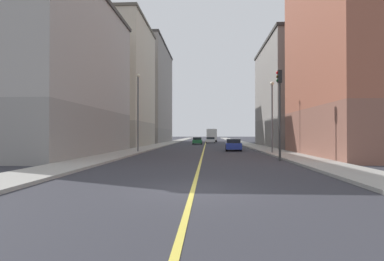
{
  "coord_description": "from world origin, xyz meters",
  "views": [
    {
      "loc": [
        0.52,
        -10.69,
        1.93
      ],
      "look_at": [
        -1.39,
        25.85,
        2.33
      ],
      "focal_mm": 28.88,
      "sensor_mm": 36.0,
      "label": 1
    }
  ],
  "objects_px": {
    "building_left_near": "(356,49)",
    "box_truck": "(212,135)",
    "street_lamp_left_near": "(272,109)",
    "car_blue": "(233,145)",
    "traffic_light_left_near": "(280,103)",
    "car_white": "(211,140)",
    "building_right_midblock": "(121,84)",
    "street_lamp_right_near": "(138,105)",
    "building_right_distant": "(148,94)",
    "building_right_corner": "(59,74)",
    "building_left_mid": "(292,95)",
    "car_green": "(197,141)"
  },
  "relations": [
    {
      "from": "building_right_distant",
      "to": "box_truck",
      "type": "relative_size",
      "value": 3.32
    },
    {
      "from": "car_blue",
      "to": "car_white",
      "type": "distance_m",
      "value": 29.57
    },
    {
      "from": "building_right_distant",
      "to": "car_green",
      "type": "relative_size",
      "value": 5.69
    },
    {
      "from": "street_lamp_right_near",
      "to": "car_white",
      "type": "height_order",
      "value": "street_lamp_right_near"
    },
    {
      "from": "street_lamp_left_near",
      "to": "street_lamp_right_near",
      "type": "distance_m",
      "value": 13.39
    },
    {
      "from": "building_left_near",
      "to": "building_right_corner",
      "type": "height_order",
      "value": "building_left_near"
    },
    {
      "from": "building_right_midblock",
      "to": "traffic_light_left_near",
      "type": "bearing_deg",
      "value": -53.21
    },
    {
      "from": "traffic_light_left_near",
      "to": "car_white",
      "type": "bearing_deg",
      "value": 96.14
    },
    {
      "from": "building_left_near",
      "to": "car_green",
      "type": "relative_size",
      "value": 4.41
    },
    {
      "from": "car_white",
      "to": "box_truck",
      "type": "xyz_separation_m",
      "value": [
        0.32,
        9.12,
        1.02
      ]
    },
    {
      "from": "building_right_corner",
      "to": "building_right_midblock",
      "type": "xyz_separation_m",
      "value": [
        -0.0,
        19.92,
        2.27
      ]
    },
    {
      "from": "building_right_midblock",
      "to": "street_lamp_left_near",
      "type": "relative_size",
      "value": 2.83
    },
    {
      "from": "traffic_light_left_near",
      "to": "street_lamp_left_near",
      "type": "xyz_separation_m",
      "value": [
        1.02,
        7.53,
        0.13
      ]
    },
    {
      "from": "traffic_light_left_near",
      "to": "box_truck",
      "type": "height_order",
      "value": "traffic_light_left_near"
    },
    {
      "from": "street_lamp_left_near",
      "to": "box_truck",
      "type": "xyz_separation_m",
      "value": [
        -5.29,
        44.29,
        -2.65
      ]
    },
    {
      "from": "building_left_near",
      "to": "car_blue",
      "type": "height_order",
      "value": "building_left_near"
    },
    {
      "from": "building_left_near",
      "to": "building_left_mid",
      "type": "height_order",
      "value": "building_left_near"
    },
    {
      "from": "car_green",
      "to": "box_truck",
      "type": "bearing_deg",
      "value": 80.41
    },
    {
      "from": "box_truck",
      "to": "car_blue",
      "type": "bearing_deg",
      "value": -86.95
    },
    {
      "from": "building_right_corner",
      "to": "car_white",
      "type": "distance_m",
      "value": 40.75
    },
    {
      "from": "building_left_near",
      "to": "box_truck",
      "type": "relative_size",
      "value": 2.58
    },
    {
      "from": "car_blue",
      "to": "street_lamp_right_near",
      "type": "bearing_deg",
      "value": -156.64
    },
    {
      "from": "building_left_mid",
      "to": "car_white",
      "type": "height_order",
      "value": "building_left_mid"
    },
    {
      "from": "car_blue",
      "to": "box_truck",
      "type": "height_order",
      "value": "box_truck"
    },
    {
      "from": "building_left_mid",
      "to": "box_truck",
      "type": "bearing_deg",
      "value": 113.12
    },
    {
      "from": "street_lamp_left_near",
      "to": "car_blue",
      "type": "bearing_deg",
      "value": 119.59
    },
    {
      "from": "street_lamp_right_near",
      "to": "box_truck",
      "type": "relative_size",
      "value": 1.12
    },
    {
      "from": "building_right_distant",
      "to": "street_lamp_left_near",
      "type": "height_order",
      "value": "building_right_distant"
    },
    {
      "from": "building_right_midblock",
      "to": "box_truck",
      "type": "xyz_separation_m",
      "value": [
        14.42,
        26.82,
        -8.0
      ]
    },
    {
      "from": "building_left_near",
      "to": "building_left_mid",
      "type": "relative_size",
      "value": 1.0
    },
    {
      "from": "building_right_distant",
      "to": "street_lamp_left_near",
      "type": "relative_size",
      "value": 3.46
    },
    {
      "from": "traffic_light_left_near",
      "to": "box_truck",
      "type": "xyz_separation_m",
      "value": [
        -4.28,
        51.82,
        -2.52
      ]
    },
    {
      "from": "building_right_distant",
      "to": "box_truck",
      "type": "distance_m",
      "value": 17.77
    },
    {
      "from": "building_right_distant",
      "to": "building_right_corner",
      "type": "bearing_deg",
      "value": -90.0
    },
    {
      "from": "street_lamp_right_near",
      "to": "building_left_near",
      "type": "bearing_deg",
      "value": -12.81
    },
    {
      "from": "street_lamp_left_near",
      "to": "building_right_midblock",
      "type": "bearing_deg",
      "value": 138.46
    },
    {
      "from": "building_left_mid",
      "to": "street_lamp_right_near",
      "type": "height_order",
      "value": "building_left_mid"
    },
    {
      "from": "street_lamp_left_near",
      "to": "car_green",
      "type": "distance_m",
      "value": 28.89
    },
    {
      "from": "building_left_near",
      "to": "car_white",
      "type": "bearing_deg",
      "value": 107.42
    },
    {
      "from": "building_left_mid",
      "to": "building_right_distant",
      "type": "xyz_separation_m",
      "value": [
        -26.12,
        22.76,
        3.17
      ]
    },
    {
      "from": "building_left_mid",
      "to": "traffic_light_left_near",
      "type": "relative_size",
      "value": 2.81
    },
    {
      "from": "traffic_light_left_near",
      "to": "box_truck",
      "type": "relative_size",
      "value": 0.92
    },
    {
      "from": "building_left_mid",
      "to": "traffic_light_left_near",
      "type": "bearing_deg",
      "value": -106.91
    },
    {
      "from": "building_right_midblock",
      "to": "street_lamp_right_near",
      "type": "relative_size",
      "value": 2.42
    },
    {
      "from": "street_lamp_left_near",
      "to": "box_truck",
      "type": "bearing_deg",
      "value": 96.82
    },
    {
      "from": "building_left_mid",
      "to": "box_truck",
      "type": "xyz_separation_m",
      "value": [
        -11.7,
        27.41,
        -6.11
      ]
    },
    {
      "from": "building_right_corner",
      "to": "building_right_midblock",
      "type": "bearing_deg",
      "value": 90.0
    },
    {
      "from": "building_left_near",
      "to": "car_blue",
      "type": "xyz_separation_m",
      "value": [
        -9.64,
        8.83,
        -8.47
      ]
    },
    {
      "from": "building_right_distant",
      "to": "street_lamp_left_near",
      "type": "distance_m",
      "value": 44.76
    },
    {
      "from": "building_left_near",
      "to": "street_lamp_right_near",
      "type": "height_order",
      "value": "building_left_near"
    }
  ]
}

